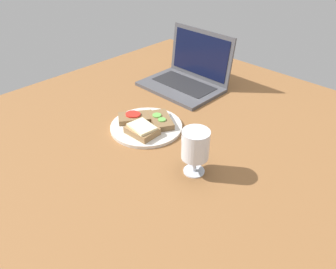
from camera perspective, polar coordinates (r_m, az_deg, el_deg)
name	(u,v)px	position (r cm, az deg, el deg)	size (l,w,h in cm)	color
wooden_table	(176,139)	(108.56, 1.33, -0.78)	(140.00, 140.00, 3.00)	brown
plate	(146,127)	(111.26, -3.79, 1.38)	(24.33, 24.33, 1.11)	silver
sandwich_with_cheese	(142,130)	(106.07, -4.54, 0.82)	(10.06, 7.84, 3.08)	#937047
sandwich_with_cucumber	(161,120)	(111.55, -1.29, 2.52)	(13.13, 11.23, 2.40)	brown
sandwich_with_tomato	(135,117)	(113.63, -5.69, 3.00)	(12.04, 13.21, 2.36)	brown
wine_glass	(195,147)	(88.12, 4.79, -2.14)	(7.62, 7.62, 13.61)	white
laptop	(188,75)	(138.67, 3.47, 10.27)	(31.89, 24.94, 21.56)	#4C4C51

